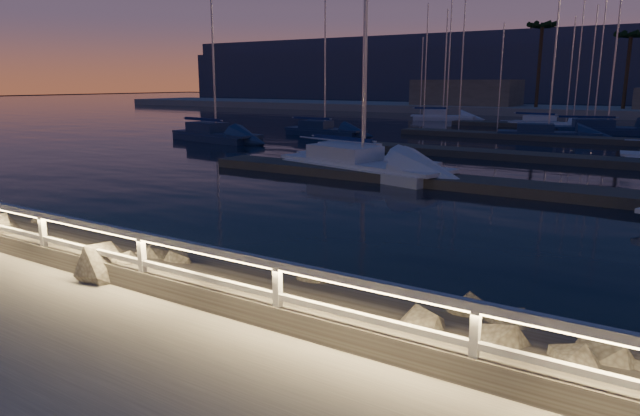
{
  "coord_description": "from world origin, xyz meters",
  "views": [
    {
      "loc": [
        8.88,
        -6.44,
        3.64
      ],
      "look_at": [
        2.19,
        4.0,
        0.89
      ],
      "focal_mm": 32.0,
      "sensor_mm": 36.0,
      "label": 1
    }
  ],
  "objects_px": {
    "sailboat_j": "(545,133)",
    "sailboat_n": "(547,123)",
    "sailboat_c": "(359,164)",
    "sailboat_e": "(323,130)",
    "sailboat_b": "(361,159)",
    "sailboat_a": "(214,134)",
    "guard_rail": "(103,239)",
    "sailboat_m": "(441,117)",
    "sailboat_k": "(604,129)"
  },
  "relations": [
    {
      "from": "sailboat_j",
      "to": "sailboat_n",
      "type": "xyz_separation_m",
      "value": [
        -2.06,
        10.91,
        -0.0
      ]
    },
    {
      "from": "sailboat_b",
      "to": "sailboat_m",
      "type": "bearing_deg",
      "value": 117.63
    },
    {
      "from": "sailboat_m",
      "to": "sailboat_n",
      "type": "relative_size",
      "value": 0.98
    },
    {
      "from": "sailboat_a",
      "to": "sailboat_j",
      "type": "bearing_deg",
      "value": 44.63
    },
    {
      "from": "sailboat_b",
      "to": "sailboat_k",
      "type": "xyz_separation_m",
      "value": [
        7.87,
        27.45,
        -0.0
      ]
    },
    {
      "from": "sailboat_e",
      "to": "sailboat_j",
      "type": "distance_m",
      "value": 17.09
    },
    {
      "from": "sailboat_n",
      "to": "sailboat_j",
      "type": "bearing_deg",
      "value": -69.92
    },
    {
      "from": "guard_rail",
      "to": "sailboat_c",
      "type": "relative_size",
      "value": 2.9
    },
    {
      "from": "sailboat_a",
      "to": "sailboat_c",
      "type": "height_order",
      "value": "sailboat_c"
    },
    {
      "from": "sailboat_m",
      "to": "sailboat_a",
      "type": "bearing_deg",
      "value": -120.15
    },
    {
      "from": "guard_rail",
      "to": "sailboat_m",
      "type": "xyz_separation_m",
      "value": [
        -14.31,
        54.94,
        -0.94
      ]
    },
    {
      "from": "guard_rail",
      "to": "sailboat_a",
      "type": "distance_m",
      "value": 31.84
    },
    {
      "from": "sailboat_b",
      "to": "sailboat_m",
      "type": "xyz_separation_m",
      "value": [
        -9.61,
        36.25,
        -0.01
      ]
    },
    {
      "from": "sailboat_e",
      "to": "sailboat_n",
      "type": "xyz_separation_m",
      "value": [
        13.66,
        17.61,
        -0.01
      ]
    },
    {
      "from": "sailboat_c",
      "to": "sailboat_k",
      "type": "bearing_deg",
      "value": 89.77
    },
    {
      "from": "sailboat_a",
      "to": "sailboat_k",
      "type": "distance_m",
      "value": 31.73
    },
    {
      "from": "sailboat_e",
      "to": "sailboat_j",
      "type": "xyz_separation_m",
      "value": [
        15.73,
        6.7,
        -0.01
      ]
    },
    {
      "from": "sailboat_k",
      "to": "sailboat_m",
      "type": "bearing_deg",
      "value": 136.48
    },
    {
      "from": "sailboat_b",
      "to": "sailboat_m",
      "type": "distance_m",
      "value": 37.5
    },
    {
      "from": "sailboat_c",
      "to": "sailboat_e",
      "type": "bearing_deg",
      "value": 140.54
    },
    {
      "from": "sailboat_j",
      "to": "sailboat_m",
      "type": "xyz_separation_m",
      "value": [
        -14.24,
        15.61,
        0.01
      ]
    },
    {
      "from": "sailboat_k",
      "to": "sailboat_m",
      "type": "relative_size",
      "value": 1.19
    },
    {
      "from": "guard_rail",
      "to": "sailboat_n",
      "type": "height_order",
      "value": "sailboat_n"
    },
    {
      "from": "sailboat_n",
      "to": "guard_rail",
      "type": "bearing_deg",
      "value": -78.2
    },
    {
      "from": "sailboat_a",
      "to": "sailboat_c",
      "type": "bearing_deg",
      "value": -16.88
    },
    {
      "from": "guard_rail",
      "to": "sailboat_c",
      "type": "bearing_deg",
      "value": 102.86
    },
    {
      "from": "sailboat_j",
      "to": "sailboat_n",
      "type": "height_order",
      "value": "sailboat_j"
    },
    {
      "from": "guard_rail",
      "to": "sailboat_k",
      "type": "xyz_separation_m",
      "value": [
        3.18,
        46.14,
        -0.93
      ]
    },
    {
      "from": "guard_rail",
      "to": "sailboat_c",
      "type": "xyz_separation_m",
      "value": [
        -3.87,
        16.93,
        -0.92
      ]
    },
    {
      "from": "sailboat_a",
      "to": "sailboat_n",
      "type": "xyz_separation_m",
      "value": [
        18.02,
        25.61,
        -0.05
      ]
    },
    {
      "from": "sailboat_a",
      "to": "sailboat_e",
      "type": "distance_m",
      "value": 9.11
    },
    {
      "from": "sailboat_c",
      "to": "sailboat_m",
      "type": "relative_size",
      "value": 1.27
    },
    {
      "from": "sailboat_e",
      "to": "sailboat_c",
      "type": "bearing_deg",
      "value": -51.1
    },
    {
      "from": "sailboat_b",
      "to": "guard_rail",
      "type": "bearing_deg",
      "value": -63.1
    },
    {
      "from": "sailboat_b",
      "to": "sailboat_c",
      "type": "height_order",
      "value": "sailboat_c"
    },
    {
      "from": "sailboat_b",
      "to": "sailboat_j",
      "type": "distance_m",
      "value": 21.15
    },
    {
      "from": "sailboat_b",
      "to": "sailboat_n",
      "type": "distance_m",
      "value": 31.65
    },
    {
      "from": "guard_rail",
      "to": "sailboat_n",
      "type": "bearing_deg",
      "value": 92.42
    },
    {
      "from": "sailboat_a",
      "to": "sailboat_c",
      "type": "xyz_separation_m",
      "value": [
        16.28,
        -7.71,
        -0.01
      ]
    },
    {
      "from": "sailboat_n",
      "to": "sailboat_a",
      "type": "bearing_deg",
      "value": -115.76
    },
    {
      "from": "sailboat_a",
      "to": "sailboat_b",
      "type": "distance_m",
      "value": 16.55
    },
    {
      "from": "sailboat_n",
      "to": "sailboat_k",
      "type": "bearing_deg",
      "value": -28.31
    },
    {
      "from": "sailboat_b",
      "to": "sailboat_c",
      "type": "relative_size",
      "value": 0.87
    },
    {
      "from": "sailboat_m",
      "to": "sailboat_n",
      "type": "distance_m",
      "value": 13.06
    },
    {
      "from": "sailboat_c",
      "to": "sailboat_m",
      "type": "distance_m",
      "value": 39.42
    },
    {
      "from": "sailboat_m",
      "to": "sailboat_b",
      "type": "bearing_deg",
      "value": -94.39
    },
    {
      "from": "sailboat_c",
      "to": "sailboat_j",
      "type": "xyz_separation_m",
      "value": [
        3.8,
        22.4,
        -0.04
      ]
    },
    {
      "from": "sailboat_e",
      "to": "sailboat_n",
      "type": "height_order",
      "value": "sailboat_n"
    },
    {
      "from": "sailboat_c",
      "to": "sailboat_n",
      "type": "bearing_deg",
      "value": 100.34
    },
    {
      "from": "sailboat_a",
      "to": "sailboat_k",
      "type": "height_order",
      "value": "sailboat_k"
    }
  ]
}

